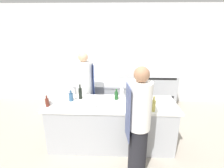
% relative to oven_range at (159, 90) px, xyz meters
% --- Properties ---
extents(ground_plane, '(16.00, 16.00, 0.00)m').
position_rel_oven_range_xyz_m(ground_plane, '(-1.28, -1.77, -0.47)').
color(ground_plane, '#A89E8E').
extents(wall_back, '(8.00, 0.06, 2.80)m').
position_rel_oven_range_xyz_m(wall_back, '(-1.28, 0.36, 0.93)').
color(wall_back, silver).
rests_on(wall_back, ground_plane).
extents(prep_counter, '(2.39, 0.79, 0.88)m').
position_rel_oven_range_xyz_m(prep_counter, '(-1.28, -1.77, -0.03)').
color(prep_counter, '#A8AAAF').
rests_on(prep_counter, ground_plane).
extents(pass_counter, '(1.68, 0.70, 0.88)m').
position_rel_oven_range_xyz_m(pass_counter, '(-1.37, -0.58, -0.03)').
color(pass_counter, '#A8AAAF').
rests_on(pass_counter, ground_plane).
extents(oven_range, '(0.87, 0.61, 0.94)m').
position_rel_oven_range_xyz_m(oven_range, '(0.00, 0.00, 0.00)').
color(oven_range, '#A8AAAF').
rests_on(oven_range, ground_plane).
extents(chef_at_prep_near, '(0.37, 0.35, 1.73)m').
position_rel_oven_range_xyz_m(chef_at_prep_near, '(-0.84, -2.44, 0.40)').
color(chef_at_prep_near, black).
rests_on(chef_at_prep_near, ground_plane).
extents(chef_at_stove, '(0.42, 0.40, 1.72)m').
position_rel_oven_range_xyz_m(chef_at_stove, '(-1.88, -1.15, 0.39)').
color(chef_at_stove, black).
rests_on(chef_at_stove, ground_plane).
extents(bottle_olive_oil, '(0.07, 0.07, 0.21)m').
position_rel_oven_range_xyz_m(bottle_olive_oil, '(-1.19, -1.61, 0.50)').
color(bottle_olive_oil, '#19471E').
rests_on(bottle_olive_oil, prep_counter).
extents(bottle_vinegar, '(0.08, 0.08, 0.28)m').
position_rel_oven_range_xyz_m(bottle_vinegar, '(-1.08, -1.59, 0.52)').
color(bottle_vinegar, silver).
rests_on(bottle_vinegar, prep_counter).
extents(bottle_wine, '(0.08, 0.08, 0.20)m').
position_rel_oven_range_xyz_m(bottle_wine, '(-2.04, -1.70, 0.49)').
color(bottle_wine, '#2D5175').
rests_on(bottle_wine, prep_counter).
extents(bottle_cooking_oil, '(0.07, 0.07, 0.29)m').
position_rel_oven_range_xyz_m(bottle_cooking_oil, '(-1.88, -1.60, 0.53)').
color(bottle_cooking_oil, black).
rests_on(bottle_cooking_oil, prep_counter).
extents(bottle_sauce, '(0.06, 0.06, 0.20)m').
position_rel_oven_range_xyz_m(bottle_sauce, '(-2.40, -1.96, 0.49)').
color(bottle_sauce, '#5B2319').
rests_on(bottle_sauce, prep_counter).
extents(bottle_water, '(0.07, 0.07, 0.27)m').
position_rel_oven_range_xyz_m(bottle_water, '(-0.56, -2.06, 0.52)').
color(bottle_water, '#B2A84C').
rests_on(bottle_water, prep_counter).
extents(bowl_mixing_large, '(0.21, 0.21, 0.08)m').
position_rel_oven_range_xyz_m(bowl_mixing_large, '(-1.63, -2.00, 0.45)').
color(bowl_mixing_large, white).
rests_on(bowl_mixing_large, prep_counter).
extents(bowl_prep_small, '(0.21, 0.21, 0.07)m').
position_rel_oven_range_xyz_m(bowl_prep_small, '(-0.81, -1.58, 0.45)').
color(bowl_prep_small, tan).
rests_on(bowl_prep_small, prep_counter).
extents(cup, '(0.08, 0.08, 0.08)m').
position_rel_oven_range_xyz_m(cup, '(-2.37, -1.87, 0.45)').
color(cup, white).
rests_on(cup, prep_counter).
extents(cutting_board, '(0.34, 0.26, 0.01)m').
position_rel_oven_range_xyz_m(cutting_board, '(-0.29, -1.72, 0.42)').
color(cutting_board, white).
rests_on(cutting_board, prep_counter).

